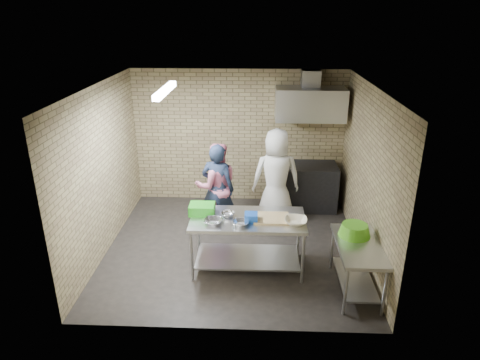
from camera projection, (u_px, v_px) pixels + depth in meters
The scene contains 26 objects.
floor at pixel (234, 247), 7.29m from camera, with size 4.20×4.20×0.00m, color black.
ceiling at pixel (233, 87), 6.28m from camera, with size 4.20×4.20×0.00m, color black.
back_wall at pixel (239, 137), 8.64m from camera, with size 4.20×0.06×2.70m, color #9C8E61.
front_wall at pixel (223, 235), 4.94m from camera, with size 4.20×0.06×2.70m, color #9C8E61.
left_wall at pixel (102, 171), 6.87m from camera, with size 0.06×4.00×2.70m, color #9C8E61.
right_wall at pixel (367, 175), 6.71m from camera, with size 0.06×4.00×2.70m, color #9C8E61.
prep_table at pixel (248, 243), 6.58m from camera, with size 1.71×0.86×0.86m, color silver.
side_counter at pixel (356, 267), 6.06m from camera, with size 0.60×1.20×0.75m, color silver.
stove at pixel (305, 186), 8.60m from camera, with size 1.20×0.70×0.90m, color black.
range_hood at pixel (310, 104), 8.03m from camera, with size 1.30×0.60×0.60m, color silver.
hood_duct at pixel (311, 78), 8.00m from camera, with size 0.35×0.30×0.30m, color #A5A8AD.
wall_shelf at pixel (324, 111), 8.26m from camera, with size 0.80×0.20×0.04m, color #3F2B19.
fluorescent_fixture at pixel (165, 90), 6.35m from camera, with size 0.10×1.25×0.08m, color white.
green_crate at pixel (202, 209), 6.53m from camera, with size 0.38×0.29×0.15m, color #20931B.
blue_tub at pixel (251, 217), 6.30m from camera, with size 0.19×0.19×0.12m, color #174AAE.
cutting_board at pixel (271, 218), 6.38m from camera, with size 0.52×0.40×0.03m, color tan.
mixing_bowl_a at pixel (213, 222), 6.24m from camera, with size 0.27×0.27×0.07m, color #B2B3B9.
mixing_bowl_b at pixel (228, 214), 6.47m from camera, with size 0.20×0.20×0.06m, color silver.
mixing_bowl_c at pixel (241, 223), 6.21m from camera, with size 0.25×0.25×0.06m, color silver.
ceramic_bowl at pixel (296, 221), 6.24m from camera, with size 0.33×0.33×0.08m, color beige.
green_basin at pixel (355, 230), 6.12m from camera, with size 0.46×0.46×0.17m, color #59C626, non-canonical shape.
bottle_red at pixel (311, 106), 8.23m from camera, with size 0.07×0.07×0.18m, color #B22619.
bottle_green at pixel (332, 107), 8.22m from camera, with size 0.06×0.06×0.15m, color green.
man_navy at pixel (218, 188), 7.57m from camera, with size 0.59×0.39×1.63m, color black.
woman_pink at pixel (217, 186), 7.70m from camera, with size 0.78×0.61×1.60m, color pink.
woman_white at pixel (276, 177), 7.87m from camera, with size 0.88×0.57×1.79m, color white.
Camera 1 is at (0.38, -6.33, 3.78)m, focal length 32.20 mm.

